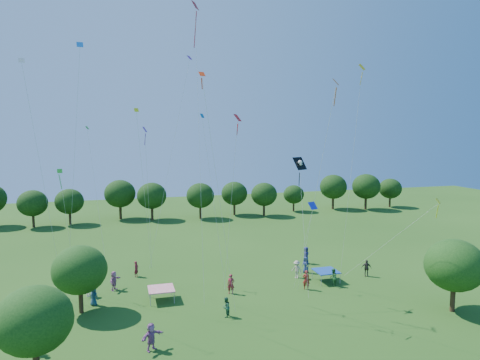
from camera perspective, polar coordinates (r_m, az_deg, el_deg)
name	(u,v)px	position (r m, az deg, el deg)	size (l,w,h in m)	color
near_tree_west	(34,320)	(28.50, -25.77, -16.51)	(4.39, 4.39, 5.75)	#422B19
near_tree_north	(80,270)	(37.30, -20.60, -11.15)	(4.33, 4.33, 5.54)	#422B19
near_tree_east	(455,265)	(39.24, 26.69, -10.12)	(4.68, 4.68, 5.98)	#422B19
treeline	(164,195)	(73.13, -10.14, -1.97)	(88.01, 8.77, 6.77)	#422B19
tent_red_stripe	(161,289)	(38.87, -10.47, -14.09)	(2.20, 2.20, 1.10)	red
tent_blue	(326,271)	(43.63, 11.40, -11.81)	(2.20, 2.20, 1.10)	navy
crowd_person_0	(306,255)	(48.87, 8.79, -9.88)	(0.94, 0.51, 1.90)	navy
crowd_person_1	(136,269)	(45.39, -13.66, -11.45)	(0.60, 0.39, 1.61)	maroon
crowd_person_2	(226,307)	(35.27, -1.89, -16.59)	(0.79, 0.42, 1.59)	#26593C
crowd_person_3	(88,288)	(41.44, -19.56, -13.39)	(1.05, 0.47, 1.61)	beige
crowd_person_4	(92,273)	(45.54, -19.08, -11.61)	(0.90, 0.41, 1.54)	#413B34
crowd_person_5	(114,281)	(42.26, -16.45, -12.76)	(1.67, 0.60, 1.79)	#AD6494
crowd_person_6	(94,296)	(39.36, -18.93, -14.45)	(0.78, 0.42, 1.58)	navy
crowd_person_7	(231,284)	(39.78, -1.22, -13.71)	(0.67, 0.43, 1.79)	maroon
crowd_person_8	(333,277)	(42.53, 12.31, -12.58)	(0.84, 0.46, 1.71)	#2A6330
crowd_person_9	(297,269)	(44.10, 7.56, -11.73)	(1.17, 0.53, 1.80)	#A59884
crowd_person_10	(366,268)	(46.09, 16.50, -11.20)	(1.00, 0.45, 1.71)	#3C3430
crowd_person_11	(151,337)	(31.01, -11.75, -19.78)	(1.77, 0.63, 1.90)	#91548F
crowd_person_12	(306,265)	(45.85, 8.75, -11.12)	(0.83, 0.45, 1.68)	navy
crowd_person_13	(306,280)	(41.27, 8.81, -13.02)	(0.68, 0.44, 1.82)	maroon
crowd_person_14	(34,342)	(32.91, -25.79, -18.89)	(0.84, 0.45, 1.70)	#22512C
pirate_kite	(300,165)	(37.22, 8.01, 1.99)	(1.41, 4.23, 11.11)	black
red_high_kite	(197,54)	(37.43, -5.82, 16.38)	(0.94, 6.20, 24.32)	red
small_kite_0	(326,137)	(30.79, 11.40, 5.58)	(0.64, 6.55, 16.79)	#C4510B
small_kite_1	(214,158)	(27.68, -3.54, 2.92)	(3.22, 3.58, 16.90)	#F7390D
small_kite_2	(142,166)	(38.90, -12.98, 1.87)	(1.45, 4.40, 15.30)	yellow
small_kite_3	(93,171)	(44.49, -18.99, 1.08)	(1.77, 4.70, 13.87)	#218919
small_kite_4	(77,114)	(39.12, -20.97, 8.23)	(2.17, 1.46, 20.71)	blue
small_kite_5	(179,114)	(42.98, -8.14, 8.75)	(4.78, 1.80, 20.81)	#551687
small_kite_6	(36,140)	(37.37, -25.59, 4.87)	(1.84, 3.53, 18.78)	silver
small_kite_7	(209,167)	(36.79, -4.16, 1.77)	(1.61, 2.74, 14.86)	#0B66A8
small_kite_8	(236,145)	(34.34, -0.60, 4.72)	(1.34, 1.34, 14.70)	red
small_kite_9	(357,114)	(37.51, 15.36, 8.53)	(0.63, 3.53, 18.78)	#DFA60B
small_kite_10	(416,221)	(36.22, 22.38, -5.04)	(3.24, 8.50, 8.36)	yellow
small_kite_11	(63,193)	(41.47, -22.57, -1.67)	(1.03, 0.70, 10.02)	#1B9522
small_kite_12	(310,217)	(33.06, 9.34, -4.91)	(0.76, 4.11, 8.06)	#1120B0
small_kite_13	(146,154)	(42.64, -12.42, 3.44)	(0.56, 1.44, 13.80)	purple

